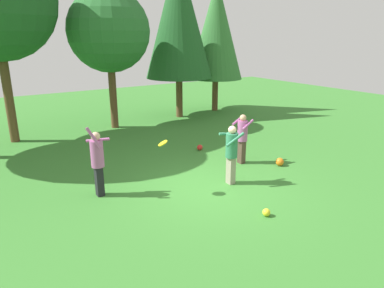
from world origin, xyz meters
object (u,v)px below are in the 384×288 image
Objects in this scene: frisbee at (163,143)px; person_catcher at (232,150)px; tree_right at (178,16)px; tree_far_right at (216,30)px; ball_red at (200,147)px; ball_orange at (280,162)px; ball_yellow at (266,212)px; person_bystander at (242,135)px; person_thrower at (97,158)px; tree_center at (109,31)px.

person_catcher is at bearing -11.67° from frisbee.
person_catcher is 0.22× the size of tree_right.
ball_red is at bearing -131.26° from tree_far_right.
ball_orange is (2.28, 0.22, -0.89)m from person_catcher.
ball_yellow is 0.03× the size of tree_far_right.
frisbee is 3.12m from ball_yellow.
tree_right reaches higher than ball_yellow.
frisbee is at bearing -138.74° from ball_red.
tree_right is at bearing -117.20° from person_bystander.
tree_far_right is (9.36, 7.32, 3.33)m from person_thrower.
ball_red is (2.99, 2.62, -1.35)m from frisbee.
tree_far_right is at bearing -112.76° from person_catcher.
ball_yellow is 0.71× the size of ball_orange.
ball_yellow is at bearing -58.71° from frisbee.
tree_center is (0.16, 10.03, 4.19)m from ball_yellow.
ball_red is at bearing -74.70° from tree_center.
person_thrower is 8.08m from tree_center.
tree_right is (3.71, 0.27, 0.72)m from tree_center.
person_thrower is 5.56× the size of frisbee.
tree_far_right is (5.91, 8.63, 3.37)m from person_catcher.
ball_yellow is at bearing -110.59° from tree_right.
person_catcher is (3.45, -1.31, -0.04)m from person_thrower.
tree_center is (-1.37, 5.01, 4.18)m from ball_red.
ball_red is at bearing 114.31° from ball_orange.
tree_right is at bearing 4.11° from tree_center.
person_bystander reaches higher than ball_red.
person_catcher reaches higher than ball_yellow.
tree_far_right is (4.52, 7.50, 3.40)m from person_bystander.
person_thrower is 4.51m from ball_yellow.
frisbee is 1.32× the size of ball_orange.
ball_yellow is (2.92, -3.30, -0.97)m from person_thrower.
person_bystander is (1.40, 1.13, -0.04)m from person_catcher.
tree_right reaches higher than person_thrower.
ball_orange is 9.50m from tree_right.
tree_right is (1.94, 7.18, 4.02)m from person_bystander.
person_bystander is 8.78× the size of ball_yellow.
tree_right is (2.34, 5.28, 4.90)m from ball_red.
ball_orange is 10.10m from tree_far_right.
tree_far_right reaches higher than person_catcher.
person_thrower is at bearing -114.61° from tree_center.
tree_far_right is at bearing 7.05° from tree_right.
tree_far_right is at bearing 46.13° from frisbee.
person_thrower is 3.69m from person_catcher.
person_thrower is at bearing -134.13° from tree_right.
person_thrower is 10.28× the size of ball_yellow.
tree_far_right reaches higher than person_bystander.
tree_center is (-0.36, 8.04, 3.26)m from person_catcher.
person_thrower reaches higher than frisbee.
person_catcher is 10.99m from tree_far_right.
tree_right is (3.87, 10.30, 4.91)m from ball_yellow.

